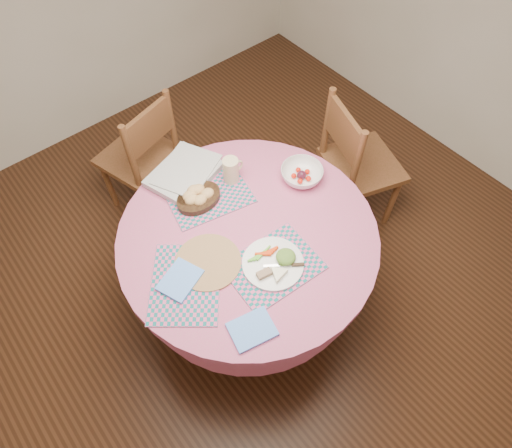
# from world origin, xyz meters

# --- Properties ---
(ground) EXTENTS (4.00, 4.00, 0.00)m
(ground) POSITION_xyz_m (0.00, 0.00, 0.00)
(ground) COLOR #331C0F
(ground) RESTS_ON ground
(room_envelope) EXTENTS (4.01, 4.01, 2.71)m
(room_envelope) POSITION_xyz_m (0.00, 0.00, 1.71)
(room_envelope) COLOR silver
(room_envelope) RESTS_ON ground
(dining_table) EXTENTS (1.24, 1.24, 0.75)m
(dining_table) POSITION_xyz_m (0.00, 0.00, 0.56)
(dining_table) COLOR #C45B7E
(dining_table) RESTS_ON ground
(chair_right) EXTENTS (0.53, 0.55, 0.94)m
(chair_right) POSITION_xyz_m (0.94, 0.12, 0.49)
(chair_right) COLOR brown
(chair_right) RESTS_ON ground
(chair_back) EXTENTS (0.51, 0.50, 0.91)m
(chair_back) POSITION_xyz_m (-0.02, 1.02, 0.47)
(chair_back) COLOR brown
(chair_back) RESTS_ON ground
(placemat_front) EXTENTS (0.42, 0.33, 0.01)m
(placemat_front) POSITION_xyz_m (-0.03, -0.21, 0.75)
(placemat_front) COLOR #13696B
(placemat_front) RESTS_ON dining_table
(placemat_left) EXTENTS (0.49, 0.50, 0.01)m
(placemat_left) POSITION_xyz_m (-0.38, -0.03, 0.75)
(placemat_left) COLOR #13696B
(placemat_left) RESTS_ON dining_table
(placemat_back) EXTENTS (0.46, 0.38, 0.01)m
(placemat_back) POSITION_xyz_m (-0.01, 0.30, 0.75)
(placemat_back) COLOR #13696B
(placemat_back) RESTS_ON dining_table
(wicker_trivet) EXTENTS (0.30, 0.30, 0.01)m
(wicker_trivet) POSITION_xyz_m (-0.24, -0.01, 0.76)
(wicker_trivet) COLOR olive
(wicker_trivet) RESTS_ON dining_table
(napkin_near) EXTENTS (0.21, 0.18, 0.01)m
(napkin_near) POSITION_xyz_m (-0.29, -0.38, 0.76)
(napkin_near) COLOR #629BFD
(napkin_near) RESTS_ON dining_table
(napkin_far) EXTENTS (0.22, 0.19, 0.01)m
(napkin_far) POSITION_xyz_m (-0.39, -0.01, 0.76)
(napkin_far) COLOR #629BFD
(napkin_far) RESTS_ON placemat_left
(dinner_plate) EXTENTS (0.28, 0.28, 0.05)m
(dinner_plate) POSITION_xyz_m (-0.02, -0.21, 0.77)
(dinner_plate) COLOR white
(dinner_plate) RESTS_ON placemat_front
(bread_bowl) EXTENTS (0.23, 0.23, 0.08)m
(bread_bowl) POSITION_xyz_m (-0.07, 0.31, 0.79)
(bread_bowl) COLOR black
(bread_bowl) RESTS_ON placemat_back
(latte_mug) EXTENTS (0.12, 0.08, 0.14)m
(latte_mug) POSITION_xyz_m (0.15, 0.31, 0.82)
(latte_mug) COLOR beige
(latte_mug) RESTS_ON placemat_back
(fruit_bowl) EXTENTS (0.21, 0.21, 0.07)m
(fruit_bowl) POSITION_xyz_m (0.43, 0.09, 0.78)
(fruit_bowl) COLOR white
(fruit_bowl) RESTS_ON dining_table
(newspaper_stack) EXTENTS (0.42, 0.37, 0.04)m
(newspaper_stack) POSITION_xyz_m (-0.03, 0.48, 0.78)
(newspaper_stack) COLOR silver
(newspaper_stack) RESTS_ON dining_table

